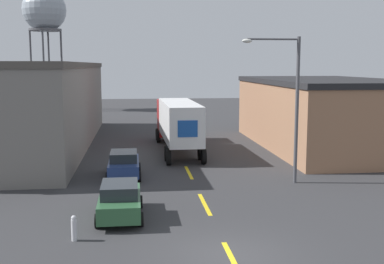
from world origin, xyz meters
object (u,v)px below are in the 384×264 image
(parked_car_left_far, at_px, (124,164))
(street_lamp, at_px, (290,98))
(water_tower, at_px, (44,11))
(semi_truck, at_px, (177,120))
(parked_car_left_near, at_px, (120,200))
(fire_hydrant, at_px, (74,228))

(parked_car_left_far, distance_m, street_lamp, 10.44)
(parked_car_left_far, distance_m, water_tower, 48.96)
(semi_truck, relative_size, street_lamp, 1.56)
(semi_truck, xyz_separation_m, parked_car_left_near, (-3.96, -16.53, -1.56))
(parked_car_left_near, xyz_separation_m, fire_hydrant, (-1.66, -2.64, -0.31))
(fire_hydrant, bearing_deg, parked_car_left_far, 80.90)
(fire_hydrant, bearing_deg, semi_truck, 73.66)
(parked_car_left_far, xyz_separation_m, street_lamp, (9.30, -2.51, 4.02))
(water_tower, distance_m, fire_hydrant, 58.46)
(street_lamp, bearing_deg, parked_car_left_far, 164.90)
(semi_truck, bearing_deg, water_tower, 112.55)
(parked_car_left_near, xyz_separation_m, street_lamp, (9.30, 5.23, 4.02))
(fire_hydrant, bearing_deg, street_lamp, 35.66)
(parked_car_left_near, height_order, fire_hydrant, parked_car_left_near)
(parked_car_left_far, relative_size, water_tower, 0.23)
(parked_car_left_near, bearing_deg, water_tower, 102.96)
(semi_truck, xyz_separation_m, fire_hydrant, (-5.62, -19.16, -1.87))
(parked_car_left_near, distance_m, parked_car_left_far, 7.74)
(water_tower, height_order, fire_hydrant, water_tower)
(semi_truck, distance_m, fire_hydrant, 20.06)
(parked_car_left_near, height_order, parked_car_left_far, same)
(street_lamp, bearing_deg, semi_truck, 115.31)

